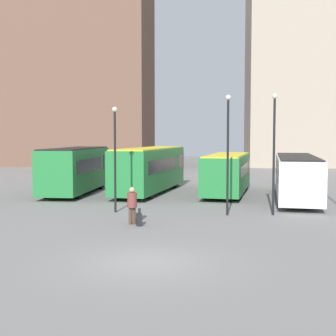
{
  "coord_description": "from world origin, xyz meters",
  "views": [
    {
      "loc": [
        2.2,
        -14.86,
        4.11
      ],
      "look_at": [
        -0.56,
        13.87,
        2.13
      ],
      "focal_mm": 50.0,
      "sensor_mm": 36.0,
      "label": 1
    }
  ],
  "objects": [
    {
      "name": "lamp_post_2",
      "position": [
        2.97,
        9.4,
        3.62
      ],
      "size": [
        0.28,
        0.28,
        6.22
      ],
      "color": "black",
      "rests_on": "ground_plane"
    },
    {
      "name": "lamp_post_1",
      "position": [
        -3.02,
        9.77,
        3.34
      ],
      "size": [
        0.28,
        0.28,
        5.67
      ],
      "color": "black",
      "rests_on": "ground_plane"
    },
    {
      "name": "suitcase",
      "position": [
        -1.15,
        6.1,
        0.3
      ],
      "size": [
        0.32,
        0.41,
        0.84
      ],
      "rotation": [
        0.0,
        0.0,
        1.89
      ],
      "color": "black",
      "rests_on": "ground_plane"
    },
    {
      "name": "traveler",
      "position": [
        -1.53,
        6.45,
        1.04
      ],
      "size": [
        0.57,
        0.57,
        1.75
      ],
      "rotation": [
        0.0,
        0.0,
        1.89
      ],
      "color": "#4C3828",
      "rests_on": "ground_plane"
    },
    {
      "name": "lamp_post_0",
      "position": [
        5.34,
        9.68,
        3.66
      ],
      "size": [
        0.28,
        0.28,
        6.29
      ],
      "color": "black",
      "rests_on": "ground_plane"
    },
    {
      "name": "bus_1",
      "position": [
        -2.32,
        18.76,
        1.77
      ],
      "size": [
        4.25,
        11.16,
        3.26
      ],
      "rotation": [
        0.0,
        0.0,
        1.41
      ],
      "color": "#237A38",
      "rests_on": "ground_plane"
    },
    {
      "name": "ground_plane",
      "position": [
        0.0,
        0.0,
        0.0
      ],
      "size": [
        160.0,
        160.0,
        0.0
      ],
      "primitive_type": "plane",
      "color": "slate"
    },
    {
      "name": "bus_0",
      "position": [
        -7.62,
        17.88,
        1.77
      ],
      "size": [
        2.78,
        9.32,
        3.27
      ],
      "rotation": [
        0.0,
        0.0,
        1.55
      ],
      "color": "#237A38",
      "rests_on": "ground_plane"
    },
    {
      "name": "bus_2",
      "position": [
        3.24,
        18.41,
        1.54
      ],
      "size": [
        3.86,
        9.65,
        2.83
      ],
      "rotation": [
        0.0,
        0.0,
        1.43
      ],
      "color": "#237A38",
      "rests_on": "ground_plane"
    },
    {
      "name": "building_block_left",
      "position": [
        -22.92,
        51.86,
        14.6
      ],
      "size": [
        31.92,
        13.58,
        29.19
      ],
      "color": "brown",
      "rests_on": "ground_plane"
    },
    {
      "name": "bus_3",
      "position": [
        7.63,
        16.06,
        1.55
      ],
      "size": [
        3.85,
        11.89,
        2.83
      ],
      "rotation": [
        0.0,
        0.0,
        1.45
      ],
      "color": "silver",
      "rests_on": "ground_plane"
    }
  ]
}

